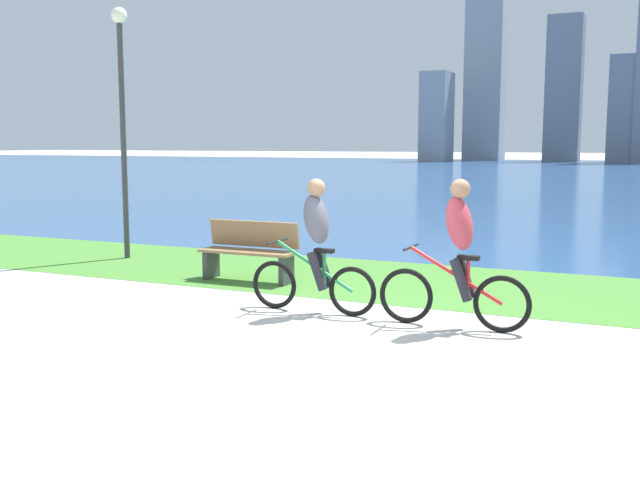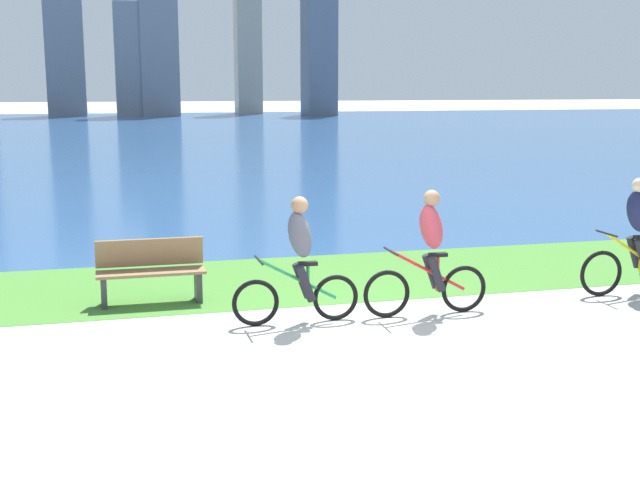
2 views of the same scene
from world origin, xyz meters
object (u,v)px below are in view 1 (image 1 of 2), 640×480
object	(u,v)px
cyclist_lead	(315,246)
lamppost_tall	(122,99)
cyclist_trailing	(457,255)
bench_near_path	(250,251)

from	to	relation	value
cyclist_lead	lamppost_tall	size ratio (longest dim) A/B	0.38
cyclist_trailing	lamppost_tall	distance (m)	7.42
cyclist_lead	bench_near_path	xyz separation A→B (m)	(-1.78, 1.52, -0.38)
cyclist_trailing	bench_near_path	bearing A→B (deg)	156.25
bench_near_path	lamppost_tall	xyz separation A→B (m)	(-3.12, 1.01, 2.39)
cyclist_trailing	bench_near_path	size ratio (longest dim) A/B	1.16
bench_near_path	lamppost_tall	size ratio (longest dim) A/B	0.34
cyclist_lead	lamppost_tall	bearing A→B (deg)	152.78
cyclist_lead	bench_near_path	size ratio (longest dim) A/B	1.11
cyclist_trailing	bench_near_path	xyz separation A→B (m)	(-3.55, 1.56, -0.39)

